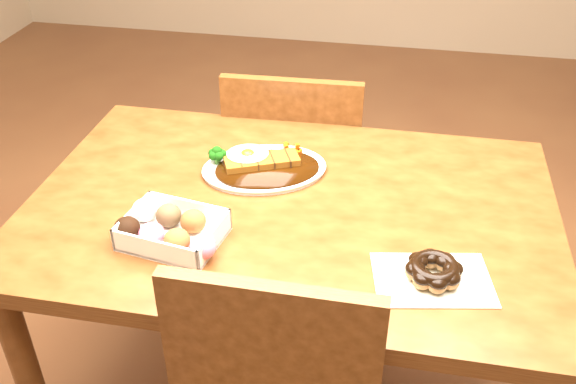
% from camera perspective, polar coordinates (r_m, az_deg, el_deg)
% --- Properties ---
extents(table, '(1.20, 0.80, 0.75)m').
position_cam_1_polar(table, '(1.52, 0.22, -4.06)').
color(table, '#47250E').
rests_on(table, ground).
extents(chair_far, '(0.44, 0.44, 0.87)m').
position_cam_1_polar(chair_far, '(2.07, 0.78, 1.38)').
color(chair_far, '#47250E').
rests_on(chair_far, ground).
extents(katsu_curry_plate, '(0.35, 0.30, 0.06)m').
position_cam_1_polar(katsu_curry_plate, '(1.58, -2.32, 2.35)').
color(katsu_curry_plate, white).
rests_on(katsu_curry_plate, table).
extents(donut_box, '(0.23, 0.18, 0.06)m').
position_cam_1_polar(donut_box, '(1.36, -10.43, -3.24)').
color(donut_box, white).
rests_on(donut_box, table).
extents(pon_de_ring, '(0.25, 0.20, 0.04)m').
position_cam_1_polar(pon_de_ring, '(1.28, 12.82, -6.89)').
color(pon_de_ring, silver).
rests_on(pon_de_ring, table).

